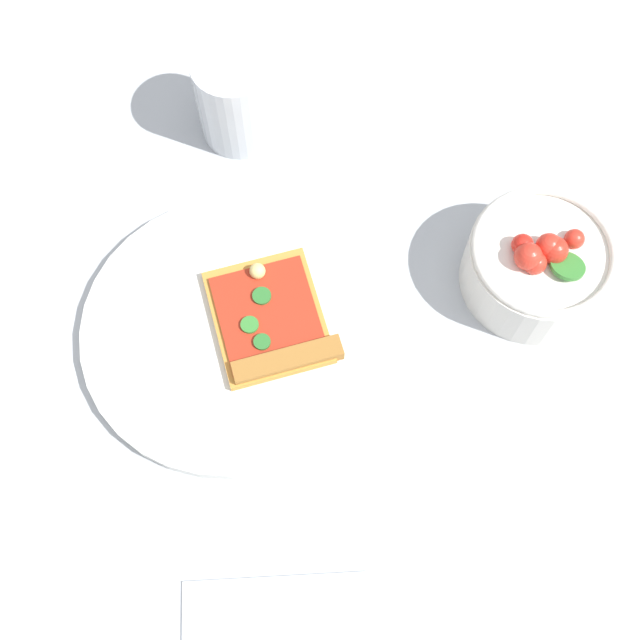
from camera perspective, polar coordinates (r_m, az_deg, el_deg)
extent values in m
plane|color=#B2B7BC|center=(0.78, -3.52, -0.31)|extent=(2.40, 2.40, 0.00)
cylinder|color=silver|center=(0.78, -6.20, -0.67)|extent=(0.28, 0.28, 0.01)
cube|color=gold|center=(0.77, -3.18, 0.44)|extent=(0.14, 0.15, 0.01)
cube|color=#A36B2D|center=(0.75, -2.24, -2.81)|extent=(0.10, 0.06, 0.02)
cube|color=#B22D19|center=(0.76, -3.20, 0.60)|extent=(0.12, 0.13, 0.00)
sphere|color=#F2D87F|center=(0.78, -4.34, 3.39)|extent=(0.02, 0.02, 0.02)
cylinder|color=#2D722D|center=(0.77, -4.04, 1.67)|extent=(0.02, 0.02, 0.00)
cylinder|color=#2D722D|center=(0.75, -3.72, -1.55)|extent=(0.02, 0.02, 0.00)
cylinder|color=#388433|center=(0.76, -4.87, -0.33)|extent=(0.02, 0.02, 0.00)
cylinder|color=white|center=(0.80, 14.67, 3.59)|extent=(0.14, 0.14, 0.06)
torus|color=white|center=(0.77, 15.25, 4.66)|extent=(0.13, 0.13, 0.01)
sphere|color=red|center=(0.77, 15.82, 4.65)|extent=(0.03, 0.03, 0.03)
sphere|color=red|center=(0.76, 13.78, 5.07)|extent=(0.02, 0.02, 0.02)
sphere|color=red|center=(0.76, 14.60, 3.83)|extent=(0.02, 0.02, 0.02)
sphere|color=red|center=(0.75, 14.16, 4.28)|extent=(0.03, 0.03, 0.03)
sphere|color=red|center=(0.77, 15.49, 4.94)|extent=(0.02, 0.02, 0.02)
sphere|color=red|center=(0.78, 17.13, 5.36)|extent=(0.02, 0.02, 0.02)
cylinder|color=#388433|center=(0.77, 16.69, 3.58)|extent=(0.04, 0.04, 0.01)
cylinder|color=silver|center=(0.85, -5.81, 15.04)|extent=(0.08, 0.08, 0.10)
cylinder|color=#592D0F|center=(0.86, -5.73, 14.52)|extent=(0.07, 0.07, 0.07)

